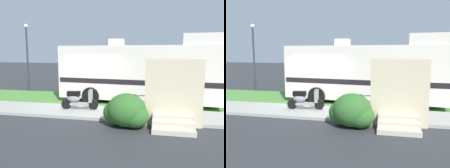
# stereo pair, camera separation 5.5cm
# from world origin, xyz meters

# --- Properties ---
(ground_plane) EXTENTS (80.00, 80.00, 0.00)m
(ground_plane) POSITION_xyz_m (0.00, 0.00, 0.00)
(ground_plane) COLOR #2D3033
(sidewalk) EXTENTS (24.00, 2.00, 0.12)m
(sidewalk) POSITION_xyz_m (0.00, -1.20, 0.06)
(sidewalk) COLOR #9E9B93
(sidewalk) RESTS_ON ground
(grass_strip) EXTENTS (24.00, 3.40, 0.08)m
(grass_strip) POSITION_xyz_m (0.00, 1.50, 0.04)
(grass_strip) COLOR #4C8438
(grass_strip) RESTS_ON ground
(motorhome_rv) EXTENTS (8.07, 3.13, 3.44)m
(motorhome_rv) POSITION_xyz_m (2.30, 1.32, 1.63)
(motorhome_rv) COLOR silver
(motorhome_rv) RESTS_ON ground
(scooter) EXTENTS (1.65, 0.52, 0.97)m
(scooter) POSITION_xyz_m (-0.23, -1.04, 0.58)
(scooter) COLOR black
(scooter) RESTS_ON ground
(bicycle) EXTENTS (1.72, 0.52, 0.89)m
(bicycle) POSITION_xyz_m (2.48, -1.54, 0.50)
(bicycle) COLOR black
(bicycle) RESTS_ON ground
(pickup_truck_near) EXTENTS (5.65, 2.39, 1.85)m
(pickup_truck_near) POSITION_xyz_m (2.74, 5.58, 0.99)
(pickup_truck_near) COLOR maroon
(pickup_truck_near) RESTS_ON ground
(porch_steps) EXTENTS (2.00, 1.26, 2.40)m
(porch_steps) POSITION_xyz_m (3.77, -2.29, 0.97)
(porch_steps) COLOR #BCB29E
(porch_steps) RESTS_ON ground
(bush_by_porch) EXTENTS (1.66, 1.25, 1.18)m
(bush_by_porch) POSITION_xyz_m (2.15, -2.69, 0.56)
(bush_by_porch) COLOR #2D6026
(bush_by_porch) RESTS_ON ground
(bottle_green) EXTENTS (0.07, 0.07, 0.28)m
(bottle_green) POSITION_xyz_m (4.38, -0.94, 0.24)
(bottle_green) COLOR brown
(bottle_green) RESTS_ON ground
(street_lamp_post) EXTENTS (0.28, 0.28, 4.46)m
(street_lamp_post) POSITION_xyz_m (-5.51, 3.60, 2.69)
(street_lamp_post) COLOR #333338
(street_lamp_post) RESTS_ON ground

